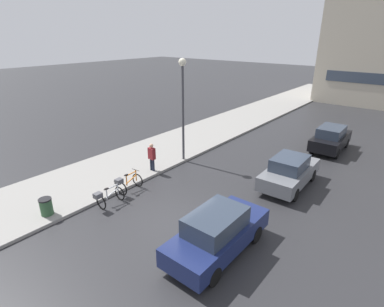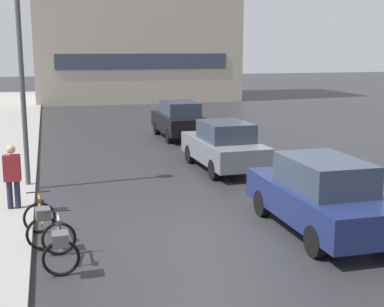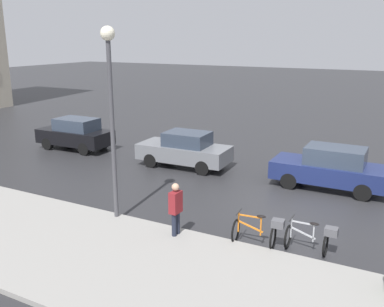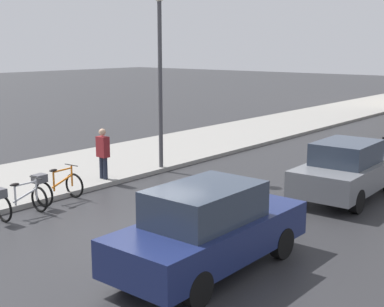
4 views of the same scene
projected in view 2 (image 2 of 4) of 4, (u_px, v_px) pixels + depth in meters
ground_plane at (202, 234)px, 11.79m from camera, size 140.00×140.00×0.00m
bicycle_nearest at (60, 244)px, 9.85m from camera, size 0.69×1.36×0.94m
bicycle_second at (42, 221)px, 11.09m from camera, size 0.80×1.45×0.98m
car_navy at (320, 195)px, 11.76m from camera, size 1.77×4.39×1.69m
car_grey at (224, 146)px, 17.87m from camera, size 1.90×4.25×1.63m
car_black at (179, 120)px, 24.18m from camera, size 1.81×4.02×1.67m
pedestrian at (12, 175)px, 13.03m from camera, size 0.41×0.26×1.73m
streetlamp at (20, 44)px, 14.73m from camera, size 0.43×0.43×6.08m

